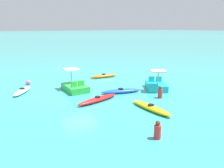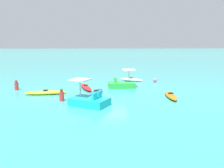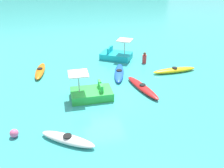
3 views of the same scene
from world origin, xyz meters
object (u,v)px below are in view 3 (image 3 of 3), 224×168
(kayak_white, at_px, (68,139))
(kayak_blue, at_px, (119,73))
(buoy_pink, at_px, (14,133))
(pedal_boat_green, at_px, (91,93))
(pedal_boat_cyan, at_px, (116,55))
(person_by_kayaks, at_px, (144,58))
(kayak_orange, at_px, (40,71))
(kayak_yellow, at_px, (174,70))
(kayak_red, at_px, (142,87))

(kayak_white, relative_size, kayak_blue, 0.81)
(kayak_blue, height_order, buoy_pink, buoy_pink)
(kayak_white, xyz_separation_m, buoy_pink, (-2.38, 0.94, 0.04))
(kayak_white, height_order, pedal_boat_green, pedal_boat_green)
(pedal_boat_green, relative_size, buoy_pink, 6.14)
(kayak_white, height_order, pedal_boat_cyan, pedal_boat_cyan)
(kayak_white, distance_m, kayak_blue, 7.59)
(person_by_kayaks, bearing_deg, pedal_boat_green, -138.02)
(buoy_pink, xyz_separation_m, person_by_kayaks, (8.96, 7.15, 0.19))
(kayak_orange, distance_m, pedal_boat_cyan, 6.21)
(kayak_white, xyz_separation_m, pedal_boat_cyan, (4.67, 9.48, 0.17))
(kayak_yellow, distance_m, person_by_kayaks, 2.67)
(kayak_orange, height_order, pedal_boat_cyan, pedal_boat_cyan)
(kayak_red, distance_m, kayak_white, 6.30)
(person_by_kayaks, bearing_deg, kayak_white, -129.11)
(kayak_red, xyz_separation_m, pedal_boat_cyan, (-0.26, 5.56, 0.17))
(kayak_yellow, bearing_deg, kayak_blue, 172.86)
(kayak_red, distance_m, pedal_boat_green, 3.29)
(person_by_kayaks, bearing_deg, buoy_pink, -141.40)
(kayak_yellow, height_order, person_by_kayaks, person_by_kayaks)
(kayak_red, relative_size, pedal_boat_cyan, 1.21)
(kayak_red, distance_m, pedal_boat_cyan, 5.57)
(pedal_boat_cyan, distance_m, buoy_pink, 11.07)
(kayak_orange, xyz_separation_m, person_by_kayaks, (7.94, 0.08, 0.22))
(kayak_yellow, height_order, pedal_boat_cyan, pedal_boat_cyan)
(pedal_boat_cyan, xyz_separation_m, buoy_pink, (-7.05, -8.53, -0.14))
(kayak_red, relative_size, buoy_pink, 8.54)
(kayak_orange, relative_size, person_by_kayaks, 3.27)
(kayak_yellow, bearing_deg, pedal_boat_cyan, 133.63)
(kayak_orange, height_order, kayak_white, same)
(kayak_red, bearing_deg, pedal_boat_cyan, 92.71)
(kayak_orange, distance_m, kayak_blue, 5.68)
(kayak_yellow, height_order, kayak_blue, same)
(kayak_yellow, height_order, pedal_boat_green, pedal_boat_green)
(kayak_orange, xyz_separation_m, buoy_pink, (-1.02, -7.06, 0.04))
(kayak_red, distance_m, kayak_yellow, 3.72)
(kayak_orange, bearing_deg, kayak_yellow, -12.61)
(kayak_yellow, xyz_separation_m, pedal_boat_green, (-6.43, -2.24, 0.17))
(pedal_boat_green, bearing_deg, pedal_boat_cyan, 62.58)
(kayak_red, distance_m, kayak_blue, 2.62)
(kayak_white, relative_size, buoy_pink, 6.36)
(pedal_boat_green, bearing_deg, kayak_yellow, 19.16)
(kayak_red, relative_size, kayak_yellow, 1.04)
(kayak_orange, height_order, kayak_blue, same)
(kayak_yellow, relative_size, person_by_kayaks, 3.74)
(kayak_white, relative_size, pedal_boat_green, 1.04)
(kayak_blue, bearing_deg, pedal_boat_cyan, 79.23)
(pedal_boat_green, relative_size, person_by_kayaks, 2.80)
(kayak_blue, distance_m, person_by_kayaks, 3.03)
(kayak_blue, relative_size, pedal_boat_cyan, 1.12)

